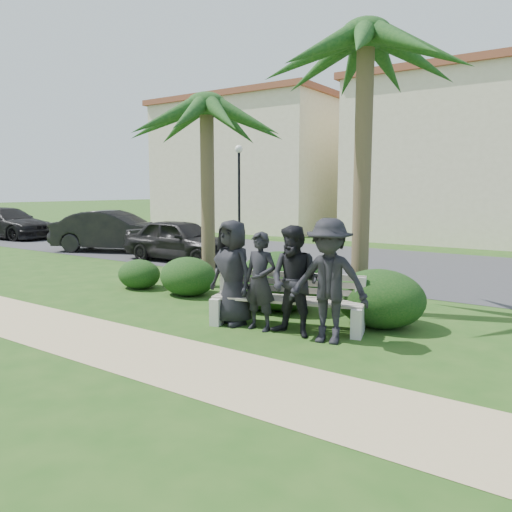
% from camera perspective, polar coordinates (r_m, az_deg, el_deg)
% --- Properties ---
extents(ground, '(160.00, 160.00, 0.00)m').
position_cam_1_polar(ground, '(8.43, -1.64, -8.20)').
color(ground, '#204814').
rests_on(ground, ground).
extents(footpath, '(30.00, 1.60, 0.01)m').
position_cam_1_polar(footpath, '(7.13, -10.43, -11.32)').
color(footpath, tan).
rests_on(footpath, ground).
extents(asphalt_street, '(160.00, 8.00, 0.01)m').
position_cam_1_polar(asphalt_street, '(15.47, 16.25, -1.21)').
color(asphalt_street, '#2D2D30').
rests_on(asphalt_street, ground).
extents(stucco_bldg_left, '(10.40, 8.40, 7.30)m').
position_cam_1_polar(stucco_bldg_left, '(29.77, 0.36, 10.29)').
color(stucco_bldg_left, beige).
rests_on(stucco_bldg_left, ground).
extents(stucco_bldg_right, '(8.40, 8.40, 7.30)m').
position_cam_1_polar(stucco_bldg_right, '(25.24, 21.78, 10.22)').
color(stucco_bldg_right, beige).
rests_on(stucco_bldg_right, ground).
extents(street_lamp, '(0.36, 0.36, 4.29)m').
position_cam_1_polar(street_lamp, '(23.12, -1.95, 9.25)').
color(street_lamp, black).
rests_on(street_lamp, ground).
extents(park_bench, '(2.69, 1.27, 0.89)m').
position_cam_1_polar(park_bench, '(8.35, 3.62, -5.54)').
color(park_bench, '#A69B8B').
rests_on(park_bench, ground).
extents(man_a, '(0.97, 0.72, 1.79)m').
position_cam_1_polar(man_a, '(8.50, -2.71, -1.88)').
color(man_a, black).
rests_on(man_a, ground).
extents(man_b, '(0.60, 0.40, 1.62)m').
position_cam_1_polar(man_b, '(8.14, 0.47, -2.91)').
color(man_b, black).
rests_on(man_b, ground).
extents(man_c, '(0.87, 0.69, 1.75)m').
position_cam_1_polar(man_c, '(7.82, 4.42, -2.90)').
color(man_c, black).
rests_on(man_c, ground).
extents(man_d, '(1.33, 0.91, 1.88)m').
position_cam_1_polar(man_d, '(7.53, 8.31, -2.86)').
color(man_d, black).
rests_on(man_d, ground).
extents(hedge_a, '(1.06, 0.88, 0.69)m').
position_cam_1_polar(hedge_a, '(11.99, -13.21, -1.94)').
color(hedge_a, black).
rests_on(hedge_a, ground).
extents(hedge_b, '(1.32, 1.09, 0.86)m').
position_cam_1_polar(hedge_b, '(11.02, -7.79, -2.20)').
color(hedge_b, black).
rests_on(hedge_b, ground).
extents(hedge_c, '(1.28, 1.05, 0.83)m').
position_cam_1_polar(hedge_c, '(9.68, -0.22, -3.59)').
color(hedge_c, black).
rests_on(hedge_c, ground).
extents(hedge_d, '(1.76, 1.45, 1.15)m').
position_cam_1_polar(hedge_d, '(9.67, 2.74, -2.66)').
color(hedge_d, black).
rests_on(hedge_d, ground).
extents(hedge_e, '(1.53, 1.27, 1.00)m').
position_cam_1_polar(hedge_e, '(8.70, 13.98, -4.54)').
color(hedge_e, black).
rests_on(hedge_e, ground).
extents(palm_left, '(3.00, 3.00, 5.12)m').
position_cam_1_polar(palm_left, '(11.88, -5.68, 16.63)').
color(palm_left, brown).
rests_on(palm_left, ground).
extents(palm_right, '(3.00, 3.00, 5.93)m').
position_cam_1_polar(palm_right, '(9.83, 12.47, 23.13)').
color(palm_right, brown).
rests_on(palm_right, ground).
extents(car_a, '(4.02, 1.74, 1.35)m').
position_cam_1_polar(car_a, '(16.18, -8.57, 1.81)').
color(car_a, black).
rests_on(car_a, ground).
extents(car_b, '(4.81, 3.30, 1.50)m').
position_cam_1_polar(car_b, '(19.21, -15.85, 2.74)').
color(car_b, black).
rests_on(car_b, ground).
extents(car_c, '(5.17, 2.69, 1.43)m').
position_cam_1_polar(car_c, '(26.14, -26.57, 3.38)').
color(car_c, black).
rests_on(car_c, ground).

